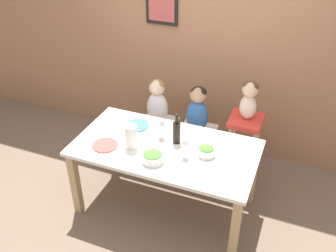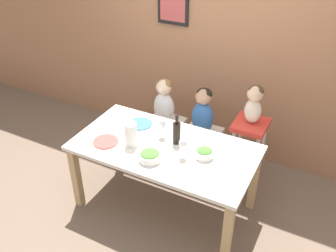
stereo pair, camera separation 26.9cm
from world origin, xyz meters
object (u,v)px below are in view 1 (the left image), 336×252
(wine_glass_near, at_px, (185,143))
(dinner_plate_back_left, at_px, (137,125))
(wine_glass_far, at_px, (161,124))
(salad_bowl_small, at_px, (206,151))
(person_baby_right, at_px, (249,97))
(salad_bowl_large, at_px, (153,157))
(dinner_plate_front_left, at_px, (105,145))
(chair_far_left, at_px, (158,128))
(person_child_center, at_px, (198,109))
(chair_right_highchair, at_px, (244,133))
(wine_bottle, at_px, (177,132))
(chair_far_center, at_px, (196,137))
(person_child_left, at_px, (157,101))
(paper_towel_roll, at_px, (131,136))

(wine_glass_near, relative_size, dinner_plate_back_left, 0.84)
(wine_glass_far, height_order, salad_bowl_small, wine_glass_far)
(person_baby_right, bearing_deg, salad_bowl_small, -106.76)
(salad_bowl_large, bearing_deg, dinner_plate_front_left, 174.86)
(chair_far_left, bearing_deg, person_child_center, 0.18)
(chair_right_highchair, relative_size, wine_bottle, 2.55)
(chair_far_center, bearing_deg, dinner_plate_back_left, -133.34)
(wine_bottle, bearing_deg, chair_far_center, 89.60)
(person_child_left, bearing_deg, wine_glass_near, -52.65)
(wine_bottle, bearing_deg, dinner_plate_front_left, -153.31)
(paper_towel_roll, xyz_separation_m, salad_bowl_small, (0.65, 0.13, -0.07))
(person_baby_right, bearing_deg, chair_far_left, -179.89)
(chair_far_left, bearing_deg, person_baby_right, 0.11)
(chair_far_left, distance_m, chair_right_highchair, 0.97)
(wine_glass_far, bearing_deg, person_baby_right, 40.53)
(dinner_plate_front_left, bearing_deg, dinner_plate_back_left, 72.99)
(paper_towel_roll, bearing_deg, wine_glass_far, 52.53)
(chair_far_center, relative_size, paper_towel_roll, 2.13)
(person_baby_right, relative_size, dinner_plate_back_left, 1.71)
(salad_bowl_small, bearing_deg, chair_right_highchair, 73.20)
(wine_glass_far, distance_m, salad_bowl_small, 0.49)
(person_child_center, xyz_separation_m, wine_glass_far, (-0.17, -0.57, 0.11))
(salad_bowl_small, xyz_separation_m, dinner_plate_front_left, (-0.88, -0.21, -0.04))
(wine_bottle, height_order, wine_glass_far, wine_bottle)
(chair_right_highchair, xyz_separation_m, salad_bowl_small, (-0.21, -0.68, 0.19))
(person_child_center, height_order, wine_bottle, wine_bottle)
(chair_far_center, height_order, wine_bottle, wine_bottle)
(person_baby_right, bearing_deg, person_child_left, -179.97)
(chair_far_center, bearing_deg, person_baby_right, 0.21)
(paper_towel_roll, bearing_deg, wine_bottle, 31.79)
(person_child_center, xyz_separation_m, dinner_plate_back_left, (-0.46, -0.48, -0.02))
(wine_bottle, distance_m, dinner_plate_back_left, 0.48)
(person_child_center, relative_size, wine_glass_near, 2.67)
(person_baby_right, distance_m, dinner_plate_back_left, 1.11)
(person_baby_right, xyz_separation_m, wine_glass_near, (-0.37, -0.77, -0.12))
(person_child_center, height_order, wine_glass_far, person_child_center)
(wine_bottle, distance_m, dinner_plate_front_left, 0.65)
(person_child_center, xyz_separation_m, wine_bottle, (-0.00, -0.60, 0.09))
(wine_glass_near, distance_m, salad_bowl_large, 0.30)
(person_child_left, distance_m, dinner_plate_front_left, 0.90)
(person_child_left, relative_size, person_child_center, 1.00)
(wine_glass_far, relative_size, salad_bowl_large, 1.02)
(person_child_left, bearing_deg, wine_bottle, -53.33)
(person_baby_right, xyz_separation_m, wine_glass_far, (-0.67, -0.57, -0.12))
(chair_right_highchair, xyz_separation_m, paper_towel_roll, (-0.86, -0.81, 0.26))
(person_baby_right, relative_size, salad_bowl_small, 2.51)
(chair_far_left, height_order, dinner_plate_front_left, dinner_plate_front_left)
(wine_glass_near, bearing_deg, paper_towel_roll, -174.70)
(chair_far_center, relative_size, chair_right_highchair, 0.63)
(chair_far_left, height_order, dinner_plate_back_left, dinner_plate_back_left)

